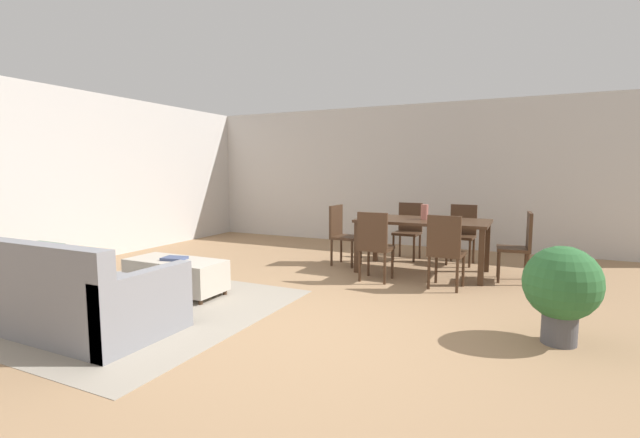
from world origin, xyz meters
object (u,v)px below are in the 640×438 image
dining_chair_near_left (374,242)px  couch (60,296)px  book_on_ottoman (174,258)px  dining_chair_near_right (445,248)px  dining_chair_head_east (521,243)px  dining_chair_far_left (409,227)px  ottoman_table (176,274)px  dining_chair_head_west (341,231)px  dining_chair_far_right (462,231)px  vase_centerpiece (425,212)px  dining_table (423,225)px  potted_plant (562,286)px

dining_chair_near_left → couch: bearing=-126.6°
dining_chair_near_left → book_on_ottoman: bearing=-140.7°
dining_chair_near_right → dining_chair_head_east: (0.82, 0.81, 0.00)m
couch → dining_chair_far_left: (2.14, 4.54, 0.23)m
couch → dining_chair_head_east: size_ratio=2.41×
ottoman_table → dining_chair_head_east: size_ratio=1.29×
couch → dining_chair_head_west: dining_chair_head_west is taller
dining_chair_near_left → ottoman_table: bearing=-140.9°
dining_chair_far_right → dining_chair_head_west: same height
ottoman_table → book_on_ottoman: (-0.00, -0.01, 0.19)m
dining_chair_far_left → dining_chair_far_right: size_ratio=1.00×
dining_chair_head_west → book_on_ottoman: bearing=-115.6°
couch → dining_chair_head_west: bearing=70.0°
dining_chair_near_right → vase_centerpiece: bearing=117.7°
dining_chair_near_left → dining_chair_far_right: bearing=62.3°
couch → vase_centerpiece: vase_centerpiece is taller
dining_table → book_on_ottoman: dining_table is taller
vase_centerpiece → book_on_ottoman: 3.43m
couch → potted_plant: (4.19, 1.54, 0.20)m
book_on_ottoman → dining_chair_head_east: bearing=33.2°
dining_chair_near_left → dining_chair_head_west: size_ratio=1.00×
dining_chair_far_left → book_on_ottoman: dining_chair_far_left is taller
dining_chair_far_left → dining_chair_far_right: bearing=-1.6°
book_on_ottoman → dining_chair_near_right: bearing=29.1°
dining_table → dining_chair_far_right: dining_chair_far_right is taller
dining_table → dining_chair_far_right: bearing=63.6°
dining_chair_far_left → potted_plant: size_ratio=1.11×
dining_chair_far_left → dining_chair_head_east: bearing=-27.5°
couch → dining_chair_head_east: bearing=43.6°
vase_centerpiece → potted_plant: 2.71m
couch → book_on_ottoman: 1.29m
dining_chair_far_left → dining_chair_far_right: 0.85m
dining_chair_far_right → book_on_ottoman: bearing=-130.8°
dining_chair_far_right → potted_plant: size_ratio=1.11×
dining_chair_far_left → dining_chair_head_west: (-0.82, -0.91, 0.00)m
dining_chair_near_left → book_on_ottoman: dining_chair_near_left is taller
potted_plant → dining_chair_near_left: bearing=147.8°
dining_chair_near_right → dining_chair_far_left: size_ratio=1.00×
dining_table → dining_chair_head_west: (-1.24, -0.03, -0.16)m
potted_plant → dining_chair_far_left: bearing=124.3°
ottoman_table → dining_table: (2.37, 2.38, 0.44)m
dining_chair_far_left → book_on_ottoman: size_ratio=3.54×
vase_centerpiece → dining_chair_near_right: bearing=-62.3°
dining_chair_head_east → dining_chair_head_west: bearing=-179.4°
dining_table → dining_chair_head_east: bearing=-0.0°
couch → dining_chair_head_west: 3.87m
dining_chair_far_right → book_on_ottoman: 4.29m
dining_table → vase_centerpiece: bearing=68.7°
potted_plant → dining_chair_near_right: bearing=131.9°
potted_plant → dining_chair_head_east: bearing=99.5°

